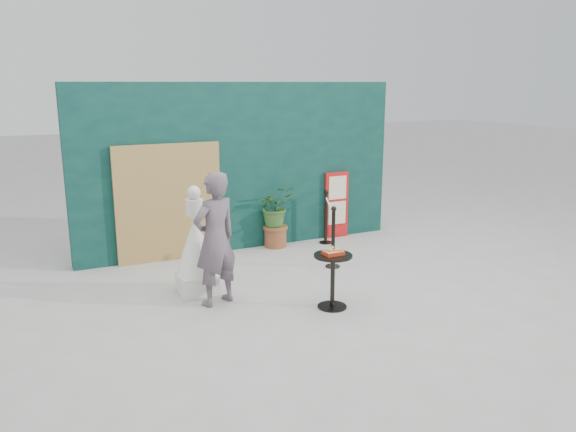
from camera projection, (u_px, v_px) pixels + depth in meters
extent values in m
plane|color=#ADAAA5|center=(326.00, 304.00, 7.74)|extent=(60.00, 60.00, 0.00)
cube|color=#0A2D2C|center=(241.00, 167.00, 10.16)|extent=(6.00, 0.30, 3.00)
cube|color=tan|center=(169.00, 203.00, 9.50)|extent=(1.80, 0.08, 2.00)
imported|color=#61535A|center=(215.00, 239.00, 7.58)|extent=(0.78, 0.64, 1.85)
cube|color=red|center=(336.00, 205.00, 10.99)|extent=(0.50, 0.06, 1.30)
cube|color=beige|center=(338.00, 188.00, 10.88)|extent=(0.38, 0.02, 0.45)
cube|color=beige|center=(337.00, 213.00, 10.99)|extent=(0.38, 0.02, 0.45)
cube|color=red|center=(337.00, 230.00, 11.08)|extent=(0.38, 0.02, 0.18)
cube|color=white|center=(197.00, 282.00, 8.18)|extent=(0.53, 0.53, 0.29)
cone|color=white|center=(196.00, 244.00, 8.04)|extent=(0.62, 0.62, 0.87)
cylinder|color=silver|center=(194.00, 207.00, 7.92)|extent=(0.25, 0.25, 0.23)
sphere|color=silver|center=(194.00, 192.00, 7.87)|extent=(0.19, 0.19, 0.19)
cylinder|color=black|center=(332.00, 306.00, 7.65)|extent=(0.40, 0.40, 0.02)
cylinder|color=black|center=(333.00, 282.00, 7.57)|extent=(0.06, 0.06, 0.72)
cylinder|color=black|center=(333.00, 256.00, 7.48)|extent=(0.52, 0.52, 0.03)
cube|color=#B32E13|center=(333.00, 253.00, 7.47)|extent=(0.26, 0.19, 0.05)
cube|color=#ED3E1F|center=(333.00, 251.00, 7.47)|extent=(0.24, 0.17, 0.00)
cube|color=#BD9045|center=(330.00, 250.00, 7.45)|extent=(0.15, 0.14, 0.02)
cube|color=gold|center=(337.00, 250.00, 7.47)|extent=(0.13, 0.13, 0.02)
cone|color=#FAFF43|center=(333.00, 247.00, 7.51)|extent=(0.06, 0.06, 0.06)
cylinder|color=brown|center=(275.00, 238.00, 10.45)|extent=(0.41, 0.41, 0.34)
cylinder|color=brown|center=(275.00, 227.00, 10.40)|extent=(0.46, 0.46, 0.06)
imported|color=#345F28|center=(275.00, 206.00, 10.31)|extent=(0.68, 0.59, 0.75)
cylinder|color=black|center=(333.00, 266.00, 9.33)|extent=(0.24, 0.24, 0.02)
cylinder|color=black|center=(333.00, 239.00, 9.22)|extent=(0.06, 0.06, 0.96)
sphere|color=black|center=(334.00, 209.00, 9.10)|extent=(0.09, 0.09, 0.09)
cylinder|color=black|center=(326.00, 242.00, 10.72)|extent=(0.24, 0.24, 0.02)
cylinder|color=black|center=(326.00, 219.00, 10.61)|extent=(0.06, 0.06, 0.96)
sphere|color=black|center=(326.00, 192.00, 10.49)|extent=(0.09, 0.09, 0.09)
cylinder|color=white|center=(330.00, 206.00, 9.82)|extent=(0.63, 1.31, 0.03)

